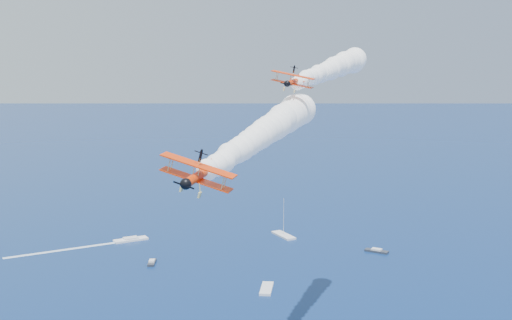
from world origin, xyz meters
TOP-DOWN VIEW (x-y plane):
  - biplane_lead at (21.59, 34.85)m, footprint 10.13×10.97m
  - biplane_trail at (-14.45, 8.89)m, footprint 11.68×12.40m
  - smoke_trail_lead at (44.13, 48.59)m, footprint 54.80×49.60m
  - smoke_trail_trail at (6.97, 24.32)m, footprint 54.92×52.51m
  - spectator_boats at (-0.29, 116.25)m, footprint 210.48×166.06m

SIDE VIEW (x-z plane):
  - spectator_boats at x=-0.29m, z-range 0.00..0.70m
  - biplane_trail at x=-14.45m, z-range 48.61..56.37m
  - smoke_trail_trail at x=6.97m, z-range 49.58..59.36m
  - biplane_lead at x=21.59m, z-range 58.21..64.73m
  - smoke_trail_lead at x=44.13m, z-range 58.56..68.34m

